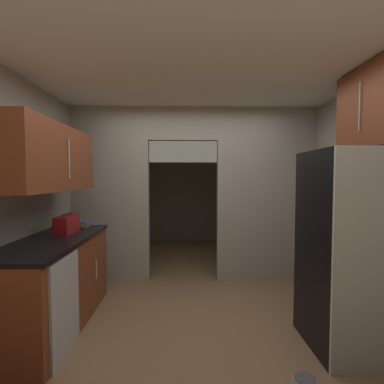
{
  "coord_description": "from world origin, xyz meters",
  "views": [
    {
      "loc": [
        -0.14,
        -2.74,
        1.54
      ],
      "look_at": [
        -0.06,
        0.58,
        1.37
      ],
      "focal_mm": 27.11,
      "sensor_mm": 36.0,
      "label": 1
    }
  ],
  "objects_px": {
    "boombox": "(67,224)",
    "dishwasher": "(65,307)",
    "book_stack": "(82,225)",
    "refrigerator": "(354,250)"
  },
  "relations": [
    {
      "from": "boombox",
      "to": "dishwasher",
      "type": "bearing_deg",
      "value": -69.66
    },
    {
      "from": "boombox",
      "to": "book_stack",
      "type": "relative_size",
      "value": 2.27
    },
    {
      "from": "refrigerator",
      "to": "book_stack",
      "type": "relative_size",
      "value": 10.49
    },
    {
      "from": "dishwasher",
      "to": "book_stack",
      "type": "relative_size",
      "value": 5.06
    },
    {
      "from": "dishwasher",
      "to": "book_stack",
      "type": "distance_m",
      "value": 1.26
    },
    {
      "from": "boombox",
      "to": "refrigerator",
      "type": "bearing_deg",
      "value": -14.04
    },
    {
      "from": "dishwasher",
      "to": "book_stack",
      "type": "height_order",
      "value": "book_stack"
    },
    {
      "from": "refrigerator",
      "to": "boombox",
      "type": "xyz_separation_m",
      "value": [
        -2.82,
        0.71,
        0.13
      ]
    },
    {
      "from": "refrigerator",
      "to": "dishwasher",
      "type": "relative_size",
      "value": 2.07
    },
    {
      "from": "dishwasher",
      "to": "book_stack",
      "type": "bearing_deg",
      "value": 102.01
    }
  ]
}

